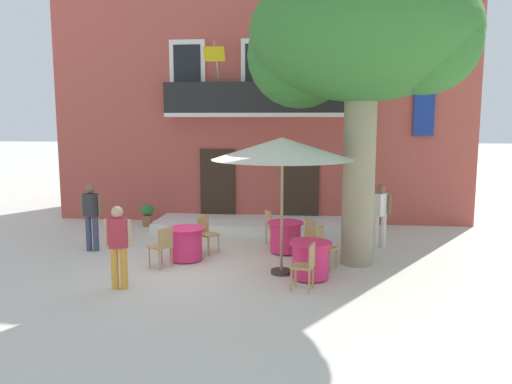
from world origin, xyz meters
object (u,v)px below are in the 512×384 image
object	(u,v)px
cafe_chair_middle_0	(272,225)
ground_planter_left	(148,214)
cafe_table_middle	(286,237)
cafe_chair_near_tree_0	(162,244)
cafe_table_near_tree	(186,244)
cafe_umbrella	(282,149)
cafe_chair_middle_1	(306,237)
cafe_chair_front_0	(323,245)
cafe_table_front	(310,260)
pedestrian_near_entrance	(91,213)
cafe_chair_near_tree_1	(206,232)
cafe_chair_front_1	(306,264)
pedestrian_mid_plaza	(118,243)
pedestrian_by_tree	(380,212)
plane_tree	(359,41)

from	to	relation	value
cafe_chair_middle_0	ground_planter_left	xyz separation A→B (m)	(-3.91, 2.00, -0.15)
cafe_table_middle	cafe_chair_near_tree_0	bearing A→B (deg)	-148.76
cafe_table_near_tree	ground_planter_left	distance (m)	4.11
cafe_chair_near_tree_0	cafe_umbrella	xyz separation A→B (m)	(2.58, -0.13, 2.08)
cafe_table_near_tree	cafe_chair_middle_1	world-z (taller)	cafe_chair_middle_1
cafe_chair_front_0	cafe_table_front	bearing A→B (deg)	-111.08
cafe_chair_near_tree_0	cafe_chair_middle_0	distance (m)	3.14
cafe_umbrella	pedestrian_near_entrance	xyz separation A→B (m)	(-4.72, 1.39, -1.67)
cafe_table_middle	cafe_chair_middle_1	bearing A→B (deg)	-48.11
cafe_chair_middle_1	cafe_umbrella	xyz separation A→B (m)	(-0.52, -1.14, 2.08)
cafe_chair_near_tree_0	cafe_chair_near_tree_1	xyz separation A→B (m)	(0.68, 1.34, 0.00)
cafe_chair_front_1	cafe_umbrella	world-z (taller)	cafe_umbrella
cafe_table_middle	cafe_table_front	bearing A→B (deg)	-73.45
cafe_chair_middle_1	cafe_chair_front_1	bearing A→B (deg)	-89.91
cafe_table_middle	pedestrian_mid_plaza	distance (m)	4.28
cafe_table_near_tree	cafe_chair_front_1	size ratio (longest dim) A/B	0.95
cafe_chair_near_tree_0	pedestrian_mid_plaza	size ratio (longest dim) A/B	0.57
cafe_table_near_tree	cafe_chair_middle_1	size ratio (longest dim) A/B	0.95
cafe_chair_near_tree_0	pedestrian_mid_plaza	distance (m)	1.51
cafe_chair_near_tree_1	cafe_chair_middle_1	xyz separation A→B (m)	(2.41, -0.33, 0.00)
cafe_table_near_tree	cafe_chair_near_tree_0	distance (m)	0.77
cafe_table_near_tree	pedestrian_by_tree	bearing A→B (deg)	20.32
cafe_table_near_tree	ground_planter_left	world-z (taller)	cafe_table_near_tree
cafe_chair_near_tree_1	ground_planter_left	size ratio (longest dim) A/B	1.35
cafe_chair_middle_0	cafe_umbrella	distance (m)	3.16
cafe_chair_middle_0	cafe_chair_front_0	distance (m)	2.29
cafe_chair_middle_1	cafe_umbrella	bearing A→B (deg)	-114.41
cafe_table_middle	cafe_chair_middle_1	xyz separation A→B (m)	(0.50, -0.56, 0.14)
cafe_table_near_tree	cafe_table_front	xyz separation A→B (m)	(2.83, -1.07, 0.00)
plane_tree	cafe_table_middle	distance (m)	4.79
cafe_chair_front_1	pedestrian_by_tree	xyz separation A→B (m)	(1.84, 3.52, 0.37)
plane_tree	cafe_table_near_tree	xyz separation A→B (m)	(-3.79, -0.17, -4.47)
cafe_table_near_tree	cafe_chair_middle_0	distance (m)	2.44
cafe_chair_middle_1	cafe_chair_front_0	size ratio (longest dim) A/B	1.00
cafe_table_front	ground_planter_left	bearing A→B (deg)	136.47
cafe_table_front	cafe_chair_middle_1	bearing A→B (deg)	93.44
cafe_chair_front_0	pedestrian_near_entrance	distance (m)	5.69
cafe_chair_near_tree_1	cafe_table_middle	world-z (taller)	cafe_chair_near_tree_1
ground_planter_left	pedestrian_mid_plaza	world-z (taller)	pedestrian_mid_plaza
cafe_table_near_tree	pedestrian_mid_plaza	bearing A→B (deg)	-110.99
plane_tree	pedestrian_mid_plaza	size ratio (longest dim) A/B	4.03
cafe_chair_front_1	pedestrian_near_entrance	bearing A→B (deg)	155.19
cafe_chair_middle_0	cafe_chair_middle_1	size ratio (longest dim) A/B	1.00
cafe_table_middle	cafe_table_front	world-z (taller)	same
pedestrian_by_tree	cafe_table_middle	bearing A→B (deg)	-161.42
cafe_chair_front_0	pedestrian_mid_plaza	distance (m)	4.26
cafe_table_near_tree	cafe_umbrella	size ratio (longest dim) A/B	0.30
cafe_chair_near_tree_0	cafe_table_front	world-z (taller)	cafe_chair_near_tree_0
cafe_chair_front_0	cafe_umbrella	bearing A→B (deg)	-154.09
cafe_table_middle	ground_planter_left	world-z (taller)	cafe_table_middle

